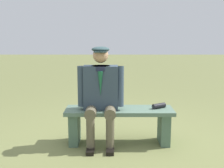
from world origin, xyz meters
The scene contains 4 objects.
ground_plane centered at (0.00, 0.00, 0.00)m, with size 30.00×30.00×0.00m, color olive.
bench centered at (0.00, 0.00, 0.33)m, with size 1.49×0.45×0.50m.
seated_man centered at (0.26, 0.06, 0.75)m, with size 0.63×0.59×1.36m.
rolled_magazine centered at (-0.55, -0.03, 0.53)m, with size 0.07×0.07×0.20m, color black.
Camera 1 is at (0.10, 4.01, 1.58)m, focal length 47.84 mm.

